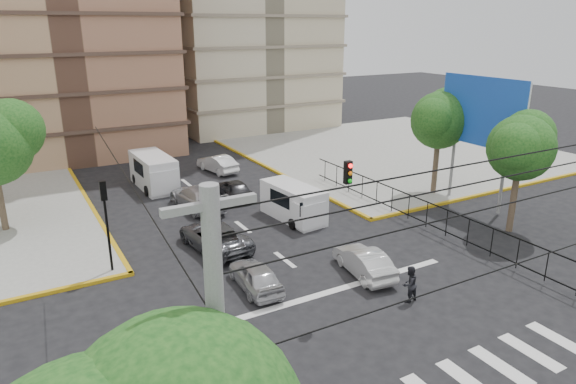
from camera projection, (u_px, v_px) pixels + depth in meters
ground at (343, 305)px, 21.54m from camera, size 160.00×160.00×0.00m
sidewalk_ne at (394, 151)px, 47.41m from camera, size 26.00×26.00×0.15m
stop_line at (327, 293)px, 22.53m from camera, size 13.00×0.40×0.01m
park_fence at (426, 229)px, 29.47m from camera, size 0.10×22.50×1.66m
billboard at (482, 114)px, 31.39m from camera, size 0.36×6.20×8.10m
tree_park_a at (522, 145)px, 27.76m from camera, size 4.41×3.60×6.83m
tree_park_c at (441, 118)px, 33.92m from camera, size 4.65×3.80×7.25m
traffic_light_nw at (105, 211)px, 23.36m from camera, size 0.28×0.22×4.40m
traffic_light_hanging at (382, 184)px, 18.01m from camera, size 18.00×9.12×0.92m
van_right_lane at (295, 204)px, 30.60m from camera, size 2.27×4.79×2.09m
van_left_lane at (155, 173)px, 36.43m from camera, size 2.23×5.33×2.38m
car_silver_front_left at (255, 276)px, 22.71m from camera, size 1.73×3.81×1.27m
car_white_front_right at (364, 262)px, 24.00m from camera, size 1.88×4.08×1.29m
car_grey_mid_left at (214, 236)px, 26.73m from camera, size 2.76×5.24×1.40m
car_silver_rear_left at (197, 197)px, 32.64m from camera, size 2.52×5.39×1.52m
car_darkgrey_mid_right at (234, 189)px, 34.62m from camera, size 1.61×3.83×1.29m
car_white_rear_right at (217, 164)px, 40.69m from camera, size 2.15×4.34×1.37m
pedestrian_crosswalk at (409, 284)px, 21.61m from camera, size 0.85×0.70×1.61m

